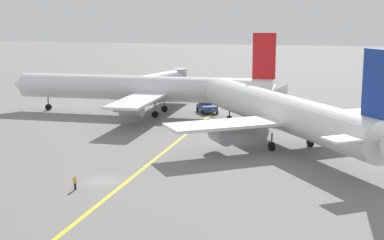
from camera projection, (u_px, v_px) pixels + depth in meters
The scene contains 7 objects.
ground_plane at pixel (102, 181), 69.62m from camera, with size 600.00×600.00×0.00m, color slate.
taxiway_stripe at pixel (151, 162), 78.43m from camera, with size 0.50×120.00×0.01m, color yellow.
airliner_at_gate_left at pixel (145, 89), 114.45m from camera, with size 57.98×41.27×16.65m.
airliner_being_pushed at pixel (282, 113), 87.95m from camera, with size 36.13×45.69×16.20m.
pushback_tug at pixel (207, 107), 117.24m from camera, with size 5.76×8.40×2.77m.
ground_crew_ramp_agent_by_cones at pixel (75, 183), 66.12m from camera, with size 0.50×0.36×1.59m.
jet_bridge at pixel (160, 79), 136.01m from camera, with size 9.39×23.42×6.34m.
Camera 1 is at (26.83, -62.36, 20.46)m, focal length 52.93 mm.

